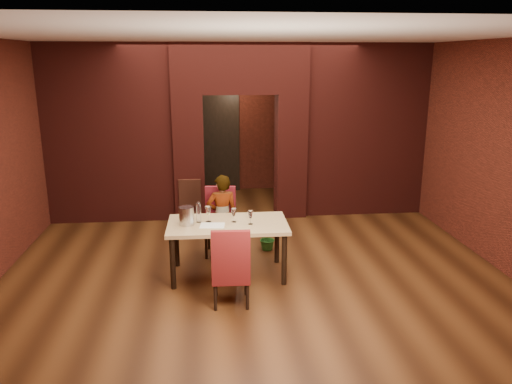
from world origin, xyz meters
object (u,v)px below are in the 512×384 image
at_px(chair_near, 231,265).
at_px(person_seated, 222,216).
at_px(wine_glass_a, 208,214).
at_px(wine_glass_c, 250,217).
at_px(wine_bucket, 187,216).
at_px(chair_far, 220,222).
at_px(dining_table, 228,249).
at_px(wine_glass_b, 234,215).
at_px(water_bottle, 199,212).
at_px(potted_plant, 268,238).

xyz_separation_m(chair_near, person_seated, (-0.05, 1.51, 0.14)).
relative_size(wine_glass_a, wine_glass_c, 1.17).
bearing_deg(wine_bucket, wine_glass_a, 16.02).
relative_size(chair_far, wine_glass_a, 4.67).
distance_m(dining_table, wine_glass_b, 0.48).
distance_m(dining_table, water_bottle, 0.66).
distance_m(wine_bucket, water_bottle, 0.19).
xyz_separation_m(person_seated, potted_plant, (0.72, 0.20, -0.44)).
distance_m(wine_glass_c, potted_plant, 1.23).
distance_m(person_seated, water_bottle, 0.74).
distance_m(chair_near, potted_plant, 1.86).
distance_m(person_seated, wine_glass_a, 0.69).
distance_m(wine_glass_a, water_bottle, 0.13).
height_order(person_seated, wine_glass_a, person_seated).
bearing_deg(potted_plant, chair_near, -111.50).
bearing_deg(dining_table, potted_plant, 53.45).
distance_m(dining_table, potted_plant, 1.12).
relative_size(dining_table, wine_bucket, 6.56).
relative_size(person_seated, wine_glass_b, 6.73).
relative_size(dining_table, wine_glass_a, 7.38).
xyz_separation_m(chair_far, wine_glass_c, (0.39, -0.86, 0.34)).
distance_m(wine_glass_b, wine_bucket, 0.64).
bearing_deg(wine_glass_a, water_bottle, 176.29).
xyz_separation_m(chair_far, potted_plant, (0.76, 0.10, -0.32)).
height_order(wine_glass_a, wine_glass_c, wine_glass_a).
height_order(wine_glass_c, wine_bucket, wine_bucket).
bearing_deg(dining_table, wine_glass_a, 166.27).
relative_size(wine_glass_a, wine_bucket, 0.89).
xyz_separation_m(dining_table, potted_plant, (0.67, 0.88, -0.19)).
xyz_separation_m(chair_far, water_bottle, (-0.30, -0.70, 0.39)).
relative_size(dining_table, person_seated, 1.27).
bearing_deg(chair_far, wine_glass_c, -59.26).
relative_size(wine_glass_c, wine_bucket, 0.76).
height_order(chair_far, chair_near, chair_far).
bearing_deg(person_seated, wine_glass_a, 64.83).
bearing_deg(wine_glass_c, chair_near, -112.49).
bearing_deg(dining_table, wine_glass_b, 21.36).
relative_size(chair_far, person_seated, 0.80).
distance_m(person_seated, wine_bucket, 0.89).
relative_size(dining_table, water_bottle, 5.63).
distance_m(dining_table, wine_bucket, 0.75).
bearing_deg(chair_near, wine_glass_c, -110.44).
height_order(water_bottle, potted_plant, water_bottle).
bearing_deg(wine_bucket, person_seated, 54.46).
relative_size(chair_far, wine_glass_b, 5.41).
distance_m(wine_glass_a, wine_glass_c, 0.58).
height_order(wine_glass_b, potted_plant, wine_glass_b).
bearing_deg(water_bottle, potted_plant, 37.33).
xyz_separation_m(wine_bucket, water_bottle, (0.16, 0.09, 0.02)).
relative_size(wine_glass_b, wine_glass_c, 1.01).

